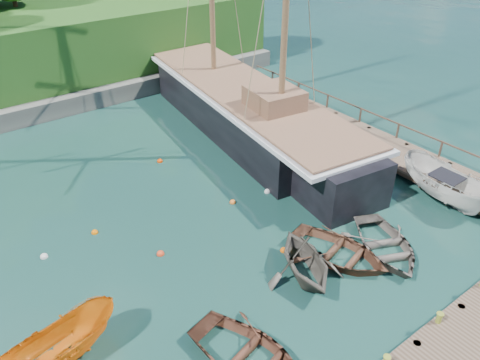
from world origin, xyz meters
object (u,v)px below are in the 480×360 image
at_px(cabin_boat_white, 441,199).
at_px(rowboat_3, 385,251).
at_px(schooner, 244,112).
at_px(rowboat_1, 304,276).
at_px(motorboat_orange, 65,359).
at_px(rowboat_2, 337,258).

bearing_deg(cabin_boat_white, rowboat_3, -161.18).
distance_m(cabin_boat_white, schooner, 13.48).
height_order(rowboat_1, cabin_boat_white, cabin_boat_white).
bearing_deg(rowboat_1, rowboat_3, 6.39).
bearing_deg(rowboat_3, motorboat_orange, -167.64).
xyz_separation_m(rowboat_1, rowboat_3, (4.03, -1.06, 0.00)).
bearing_deg(cabin_boat_white, motorboat_orange, -176.32).
distance_m(motorboat_orange, cabin_boat_white, 19.39).
xyz_separation_m(rowboat_1, schooner, (6.69, 12.86, 1.24)).
distance_m(rowboat_3, cabin_boat_white, 5.79).
bearing_deg(rowboat_2, motorboat_orange, 153.76).
height_order(rowboat_2, rowboat_3, rowboat_2).
distance_m(rowboat_2, cabin_boat_white, 7.78).
bearing_deg(rowboat_1, motorboat_orange, -170.92).
distance_m(rowboat_1, cabin_boat_white, 9.76).
bearing_deg(schooner, rowboat_1, -109.66).
bearing_deg(rowboat_3, schooner, 104.44).
bearing_deg(rowboat_2, cabin_boat_white, -16.54).
bearing_deg(motorboat_orange, rowboat_3, -110.83).
relative_size(rowboat_2, cabin_boat_white, 0.84).
bearing_deg(rowboat_1, rowboat_2, 18.40).
distance_m(rowboat_1, rowboat_3, 4.16).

